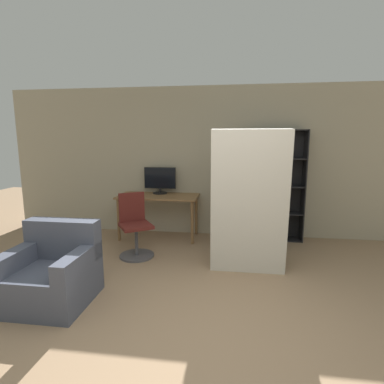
% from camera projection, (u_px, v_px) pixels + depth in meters
% --- Properties ---
extents(ground_plane, '(16.00, 16.00, 0.00)m').
position_uv_depth(ground_plane, '(199.00, 356.00, 2.45)').
color(ground_plane, '#937556').
extents(wall_back, '(8.00, 0.06, 2.70)m').
position_uv_depth(wall_back, '(220.00, 162.00, 5.46)').
color(wall_back, tan).
rests_on(wall_back, ground).
extents(desk, '(1.42, 0.68, 0.78)m').
position_uv_depth(desk, '(158.00, 201.00, 5.36)').
color(desk, brown).
rests_on(desk, ground).
extents(monitor, '(0.59, 0.26, 0.48)m').
position_uv_depth(monitor, '(160.00, 180.00, 5.49)').
color(monitor, black).
rests_on(monitor, desk).
extents(office_chair, '(0.61, 0.61, 0.96)m').
position_uv_depth(office_chair, '(135.00, 230.00, 4.54)').
color(office_chair, '#4C4C51').
rests_on(office_chair, ground).
extents(bookshelf, '(0.89, 0.33, 1.92)m').
position_uv_depth(bookshelf, '(270.00, 188.00, 5.26)').
color(bookshelf, black).
rests_on(bookshelf, ground).
extents(mattress_near, '(0.98, 0.37, 1.89)m').
position_uv_depth(mattress_near, '(249.00, 202.00, 3.90)').
color(mattress_near, beige).
rests_on(mattress_near, ground).
extents(mattress_far, '(0.98, 0.31, 1.89)m').
position_uv_depth(mattress_far, '(248.00, 197.00, 4.28)').
color(mattress_far, beige).
rests_on(mattress_far, ground).
extents(armchair, '(0.85, 0.80, 0.85)m').
position_uv_depth(armchair, '(53.00, 273.00, 3.27)').
color(armchair, '#474C5B').
rests_on(armchair, ground).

